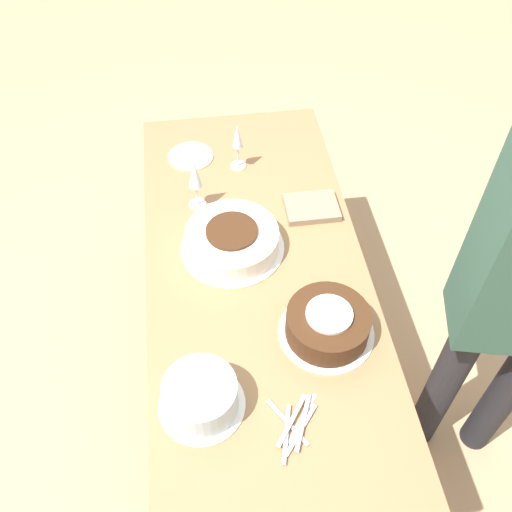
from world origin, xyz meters
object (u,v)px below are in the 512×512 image
(cake_front_chocolate, at_px, (328,324))
(wine_glass_near, at_px, (195,175))
(cake_back_decorated, at_px, (201,396))
(wine_glass_far, at_px, (237,139))
(cake_center_white, at_px, (232,240))

(cake_front_chocolate, bearing_deg, wine_glass_near, 29.83)
(cake_back_decorated, xyz_separation_m, wine_glass_far, (1.01, -0.22, 0.08))
(wine_glass_near, bearing_deg, cake_back_decorated, 176.87)
(cake_front_chocolate, height_order, wine_glass_near, wine_glass_near)
(cake_center_white, xyz_separation_m, cake_front_chocolate, (-0.39, -0.25, 0.01))
(cake_front_chocolate, relative_size, cake_back_decorated, 1.20)
(cake_center_white, distance_m, cake_front_chocolate, 0.46)
(cake_center_white, height_order, wine_glass_near, wine_glass_near)
(wine_glass_far, bearing_deg, cake_center_white, 170.79)
(cake_back_decorated, height_order, wine_glass_near, wine_glass_near)
(cake_center_white, height_order, wine_glass_far, wine_glass_far)
(cake_front_chocolate, relative_size, wine_glass_far, 1.48)
(wine_glass_near, xyz_separation_m, wine_glass_far, (0.20, -0.18, -0.01))
(cake_center_white, distance_m, wine_glass_near, 0.28)
(cake_center_white, relative_size, cake_front_chocolate, 1.22)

